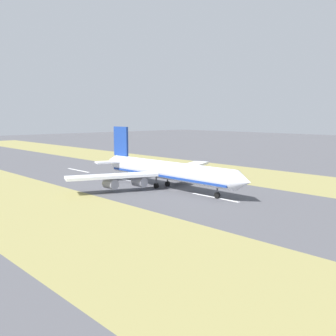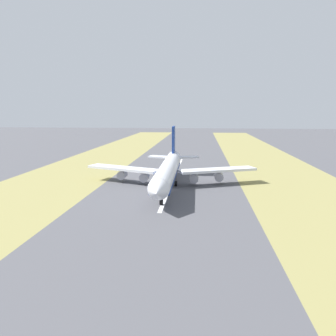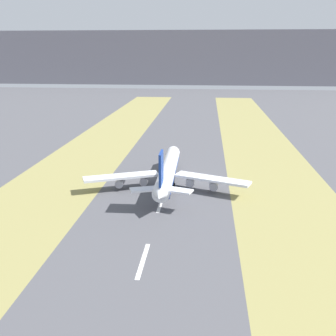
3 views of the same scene
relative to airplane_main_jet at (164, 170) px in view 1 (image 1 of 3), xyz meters
name	(u,v)px [view 1 (image 1 of 3)]	position (x,y,z in m)	size (l,w,h in m)	color
ground_plane	(176,190)	(-0.63, 5.35, -6.02)	(800.00, 800.00, 0.00)	#4C4C51
grass_median_west	(256,176)	(-45.63, 5.35, -6.02)	(40.00, 600.00, 0.01)	olive
grass_median_east	(49,212)	(44.37, 5.35, -6.02)	(40.00, 600.00, 0.01)	olive
centreline_dash_near	(78,170)	(-0.63, -58.09, -6.01)	(1.20, 18.00, 0.01)	silver
centreline_dash_mid	(133,181)	(-0.63, -18.09, -6.01)	(1.20, 18.00, 0.01)	silver
centreline_dash_far	(215,197)	(-0.63, 21.91, -6.01)	(1.20, 18.00, 0.01)	silver
airplane_main_jet	(164,170)	(0.00, 0.00, 0.00)	(64.13, 67.05, 20.20)	silver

